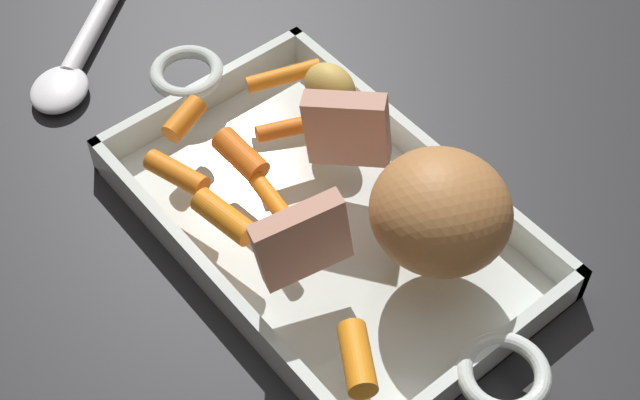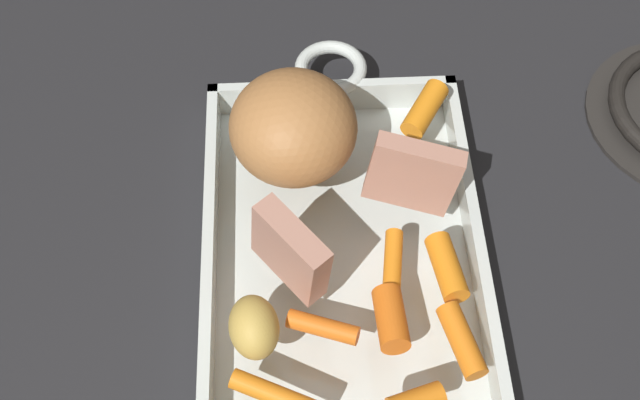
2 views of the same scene
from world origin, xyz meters
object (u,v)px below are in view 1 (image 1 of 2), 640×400
Objects in this scene: roast_slice_thin at (347,129)px; roast_slice_thick at (302,241)px; roasting_dish at (326,220)px; baby_carrot_center_right at (271,198)px; potato_corner at (330,87)px; serving_spoon at (84,45)px; baby_carrot_long at (284,76)px; baby_carrot_center_left at (224,217)px; baby_carrot_southwest at (287,128)px; pork_roast at (441,211)px; baby_carrot_northeast at (241,155)px; baby_carrot_northwest at (177,173)px; baby_carrot_southeast at (184,119)px; baby_carrot_short at (357,358)px.

roast_slice_thick is at bearing -56.63° from roast_slice_thin.
roasting_dish is 7.90× the size of baby_carrot_center_right.
potato_corner is 0.27m from serving_spoon.
baby_carrot_long is 1.13× the size of baby_carrot_center_right.
baby_carrot_southwest is (-0.05, 0.10, -0.00)m from baby_carrot_center_left.
baby_carrot_southwest is at bearing -156.66° from roast_slice_thin.
roasting_dish is 4.30× the size of pork_roast.
potato_corner reaches higher than baby_carrot_northeast.
roast_slice_thick reaches higher than baby_carrot_northeast.
baby_carrot_center_left is (0.04, -0.05, -0.00)m from baby_carrot_northeast.
roast_slice_thick is 0.08m from baby_carrot_center_right.
potato_corner reaches higher than serving_spoon.
baby_carrot_southwest is (-0.00, 0.05, -0.00)m from baby_carrot_northeast.
baby_carrot_center_left is at bearing 2.95° from baby_carrot_northwest.
baby_carrot_southeast is (-0.01, -0.10, 0.00)m from baby_carrot_long.
baby_carrot_northeast reaches higher than serving_spoon.
roast_slice_thin reaches higher than baby_carrot_southwest.
baby_carrot_northeast is 0.90× the size of baby_carrot_short.
roast_slice_thick reaches higher than potato_corner.
roast_slice_thin is at bearing 141.75° from baby_carrot_short.
pork_roast is 1.61× the size of roast_slice_thin.
baby_carrot_center_right is 1.20× the size of potato_corner.
baby_carrot_southeast is at bearing -163.26° from roasting_dish.
baby_carrot_southwest is (-0.05, 0.06, 0.00)m from baby_carrot_center_right.
roast_slice_thick is 0.33× the size of serving_spoon.
roast_slice_thin is at bearing 56.24° from baby_carrot_northeast.
pork_roast is 1.62× the size of baby_carrot_long.
baby_carrot_center_right is at bearing 164.57° from baby_carrot_short.
roast_slice_thin is at bearing -27.08° from potato_corner.
serving_spoon is (-0.25, -0.07, -0.04)m from baby_carrot_southwest.
baby_carrot_northwest is at bearing -169.67° from roast_slice_thick.
potato_corner is at bearing 168.61° from pork_roast.
pork_roast reaches higher than baby_carrot_southwest.
baby_carrot_northeast reaches higher than baby_carrot_southwest.
roasting_dish is 0.33m from serving_spoon.
baby_carrot_northwest is 0.24m from serving_spoon.
serving_spoon is at bearing -151.81° from baby_carrot_long.
baby_carrot_center_right is 0.12m from potato_corner.
potato_corner is at bearing 93.86° from baby_carrot_northeast.
potato_corner reaches higher than baby_carrot_center_left.
baby_carrot_short is at bearing 47.12° from serving_spoon.
baby_carrot_center_left reaches higher than baby_carrot_northwest.
serving_spoon is (-0.46, 0.04, -0.04)m from baby_carrot_short.
roast_slice_thick is at bearing -13.03° from baby_carrot_northeast.
baby_carrot_short reaches higher than baby_carrot_center_right.
baby_carrot_short is at bearing -70.47° from pork_roast.
roast_slice_thick is (-0.05, -0.10, -0.01)m from pork_roast.
baby_carrot_northeast is 0.10m from potato_corner.
baby_carrot_northwest is 0.06m from baby_carrot_northeast.
baby_carrot_long is 0.22m from serving_spoon.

